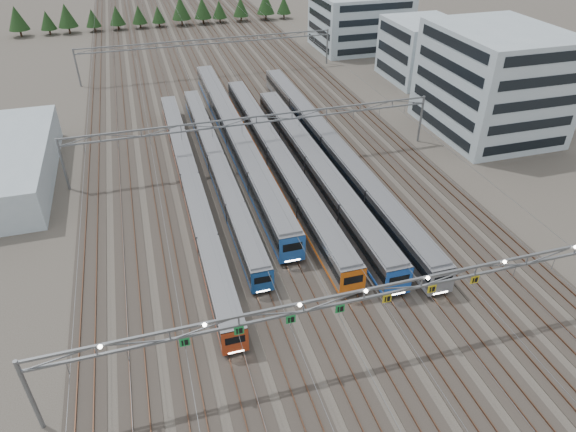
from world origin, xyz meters
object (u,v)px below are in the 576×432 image
object	(u,v)px
west_shed	(15,163)
gantry_mid	(257,125)
train_d	(276,157)
gantry_near	(364,297)
train_f	(329,146)
train_e	(315,167)
depot_bldg_north	(360,21)
train_c	(235,136)
train_b	(217,164)
train_a	(191,183)
depot_bldg_south	(493,82)
gantry_far	(208,46)
depot_bldg_mid	(422,50)

from	to	relation	value
west_shed	gantry_mid	bearing A→B (deg)	-7.90
train_d	gantry_near	size ratio (longest dim) A/B	1.07
train_d	train_f	world-z (taller)	train_f
train_e	depot_bldg_north	xyz separation A→B (m)	(33.89, 63.12, 4.38)
train_c	train_f	bearing A→B (deg)	-29.94
train_b	depot_bldg_north	size ratio (longest dim) A/B	2.55
train_c	train_d	bearing A→B (deg)	-63.06
train_a	depot_bldg_south	world-z (taller)	depot_bldg_south
train_c	gantry_far	world-z (taller)	gantry_far
depot_bldg_south	train_c	bearing A→B (deg)	173.39
train_c	train_f	xyz separation A→B (m)	(13.50, -7.77, -0.12)
gantry_near	gantry_far	size ratio (longest dim) A/B	1.00
train_c	depot_bldg_mid	xyz separation A→B (m)	(46.04, 22.83, 3.91)
depot_bldg_south	train_d	bearing A→B (deg)	-174.44
train_d	west_shed	distance (m)	38.21
gantry_mid	depot_bldg_mid	size ratio (longest dim) A/B	3.52
train_d	train_e	world-z (taller)	train_e
train_e	west_shed	size ratio (longest dim) A/B	1.79
train_a	gantry_near	bearing A→B (deg)	-71.51
train_a	train_b	distance (m)	6.48
train_d	train_e	size ratio (longest dim) A/B	1.13
gantry_mid	depot_bldg_north	world-z (taller)	depot_bldg_north
depot_bldg_north	train_c	bearing A→B (deg)	-130.97
train_d	train_f	bearing A→B (deg)	6.85
gantry_near	depot_bldg_north	size ratio (longest dim) A/B	2.56
train_c	depot_bldg_north	size ratio (longest dim) A/B	2.91
train_c	depot_bldg_south	world-z (taller)	depot_bldg_south
train_f	gantry_mid	bearing A→B (deg)	171.04
gantry_near	train_a	bearing A→B (deg)	108.49
gantry_mid	train_b	bearing A→B (deg)	-163.97
train_e	gantry_near	xyz separation A→B (m)	(-6.80, -32.40, 4.81)
train_c	train_a	bearing A→B (deg)	-125.52
train_b	gantry_mid	xyz separation A→B (m)	(6.75, 1.94, 4.48)
train_a	depot_bldg_north	distance (m)	80.99
train_f	gantry_near	xyz separation A→B (m)	(-11.30, -38.35, 4.90)
gantry_far	gantry_mid	bearing A→B (deg)	-90.00
train_f	depot_bldg_north	world-z (taller)	depot_bldg_north
depot_bldg_north	train_d	bearing A→B (deg)	-123.39
train_a	train_b	world-z (taller)	train_a
depot_bldg_mid	depot_bldg_north	bearing A→B (deg)	96.77
train_d	gantry_far	distance (m)	48.09
gantry_near	west_shed	xyz separation A→B (m)	(-35.11, 45.00, -4.30)
train_e	depot_bldg_north	world-z (taller)	depot_bldg_north
train_c	depot_bldg_north	distance (m)	65.56
train_c	gantry_far	distance (m)	39.28
train_b	train_c	bearing A→B (deg)	60.46
gantry_near	train_c	bearing A→B (deg)	92.73
train_e	gantry_near	world-z (taller)	gantry_near
gantry_mid	depot_bldg_mid	world-z (taller)	depot_bldg_mid
train_e	train_f	bearing A→B (deg)	52.90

